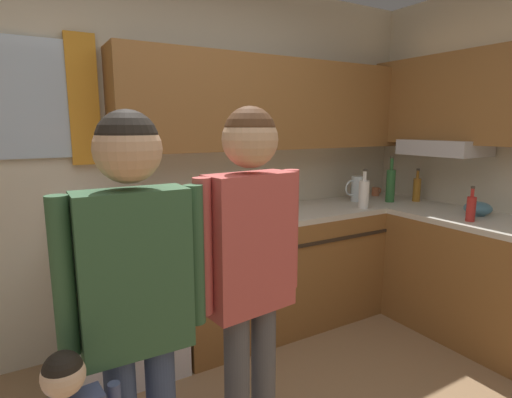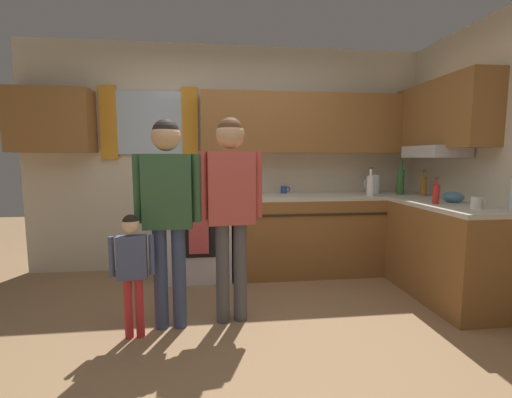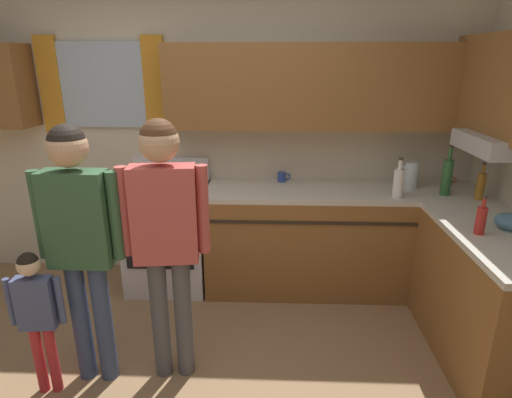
% 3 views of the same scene
% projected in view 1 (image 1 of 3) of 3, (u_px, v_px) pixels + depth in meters
% --- Properties ---
extents(back_wall_unit, '(4.60, 0.42, 2.60)m').
position_uv_depth(back_wall_unit, '(169.00, 139.00, 2.85)').
color(back_wall_unit, beige).
rests_on(back_wall_unit, ground).
extents(kitchen_counter_run, '(2.28, 1.83, 0.90)m').
position_uv_depth(kitchen_counter_run, '(364.00, 268.00, 3.20)').
color(kitchen_counter_run, brown).
rests_on(kitchen_counter_run, ground).
extents(stove_oven, '(0.67, 0.67, 1.10)m').
position_uv_depth(stove_oven, '(122.00, 299.00, 2.57)').
color(stove_oven, silver).
rests_on(stove_oven, ground).
extents(bottle_oil_amber, '(0.06, 0.06, 0.29)m').
position_uv_depth(bottle_oil_amber, '(417.00, 189.00, 3.53)').
color(bottle_oil_amber, '#B27223').
rests_on(bottle_oil_amber, kitchen_counter_run).
extents(bottle_milk_white, '(0.08, 0.08, 0.31)m').
position_uv_depth(bottle_milk_white, '(364.00, 193.00, 3.24)').
color(bottle_milk_white, white).
rests_on(bottle_milk_white, kitchen_counter_run).
extents(bottle_wine_green, '(0.08, 0.08, 0.39)m').
position_uv_depth(bottle_wine_green, '(391.00, 185.00, 3.49)').
color(bottle_wine_green, '#2D6633').
rests_on(bottle_wine_green, kitchen_counter_run).
extents(bottle_sauce_red, '(0.06, 0.06, 0.25)m').
position_uv_depth(bottle_sauce_red, '(471.00, 208.00, 2.79)').
color(bottle_sauce_red, red).
rests_on(bottle_sauce_red, kitchen_counter_run).
extents(cup_terracotta, '(0.11, 0.07, 0.08)m').
position_uv_depth(cup_terracotta, '(376.00, 191.00, 3.83)').
color(cup_terracotta, '#B76642').
rests_on(cup_terracotta, kitchen_counter_run).
extents(mug_cobalt_blue, '(0.11, 0.07, 0.08)m').
position_uv_depth(mug_cobalt_blue, '(243.00, 205.00, 3.15)').
color(mug_cobalt_blue, '#2D479E').
rests_on(mug_cobalt_blue, kitchen_counter_run).
extents(water_pitcher, '(0.19, 0.11, 0.22)m').
position_uv_depth(water_pitcher, '(357.00, 189.00, 3.54)').
color(water_pitcher, silver).
rests_on(water_pitcher, kitchen_counter_run).
extents(mixing_bowl, '(0.19, 0.19, 0.10)m').
position_uv_depth(mixing_bowl, '(478.00, 209.00, 2.99)').
color(mixing_bowl, teal).
rests_on(mixing_bowl, kitchen_counter_run).
extents(adult_holding_child, '(0.50, 0.22, 1.60)m').
position_uv_depth(adult_holding_child, '(135.00, 289.00, 1.37)').
color(adult_holding_child, '#38476B').
rests_on(adult_holding_child, ground).
extents(adult_in_plaid, '(0.50, 0.22, 1.63)m').
position_uv_depth(adult_in_plaid, '(250.00, 257.00, 1.65)').
color(adult_in_plaid, '#4C4C51').
rests_on(adult_in_plaid, ground).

